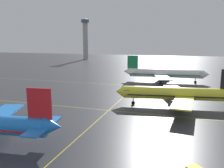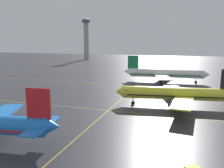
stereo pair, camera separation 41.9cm
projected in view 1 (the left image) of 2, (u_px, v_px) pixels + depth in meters
airliner_second_row at (178, 94)px, 72.67m from camera, size 38.30×32.73×11.92m
airliner_third_row at (164, 73)px, 115.18m from camera, size 41.04×35.29×12.75m
taxiway_markings at (109, 110)px, 69.27m from camera, size 156.85×131.16×0.01m
control_tower at (85, 36)px, 249.84m from camera, size 8.82×8.82×43.33m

